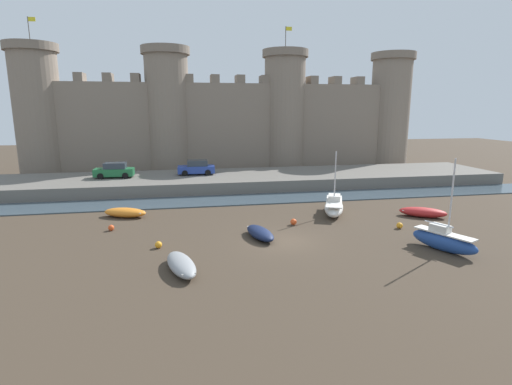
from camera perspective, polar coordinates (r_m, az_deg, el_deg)
ground_plane at (r=26.83m, az=3.88°, el=-6.93°), size 160.00×160.00×0.00m
water_channel at (r=38.56m, az=-0.74°, el=-0.96°), size 80.00×4.50×0.10m
quay_road at (r=45.46m, az=-2.31°, el=1.79°), size 59.91×10.00×1.31m
castle at (r=55.62m, az=-4.04°, el=10.56°), size 54.16×6.25×19.43m
sailboat_foreground_centre at (r=27.43m, az=25.22°, el=-6.16°), size 2.63×4.26×5.79m
sailboat_midflat_left at (r=33.96m, az=11.07°, el=-1.95°), size 3.34×5.35×5.27m
rowboat_near_channel_left at (r=27.27m, az=0.58°, el=-5.77°), size 2.01×3.65×0.71m
rowboat_foreground_left at (r=22.32m, az=-10.63°, el=-10.05°), size 2.17×4.05×0.75m
rowboat_midflat_right at (r=34.09m, az=-18.19°, el=-2.71°), size 3.79×2.51×0.76m
rowboat_near_channel_right at (r=35.18m, az=22.73°, el=-2.58°), size 3.81×3.07×0.78m
mooring_buoy_near_channel at (r=31.24m, az=19.83°, el=-4.46°), size 0.45×0.45×0.45m
mooring_buoy_off_centre at (r=30.73m, az=-19.99°, el=-4.76°), size 0.43×0.43×0.43m
mooring_buoy_near_shore at (r=26.14m, az=-13.76°, el=-7.26°), size 0.44×0.44×0.44m
mooring_buoy_mid_mud at (r=30.42m, az=5.38°, el=-4.20°), size 0.48×0.48×0.48m
car_quay_west at (r=45.60m, az=-8.49°, el=3.52°), size 4.14×1.96×1.62m
car_quay_east at (r=45.72m, az=-19.58°, el=2.98°), size 4.14×1.96×1.62m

